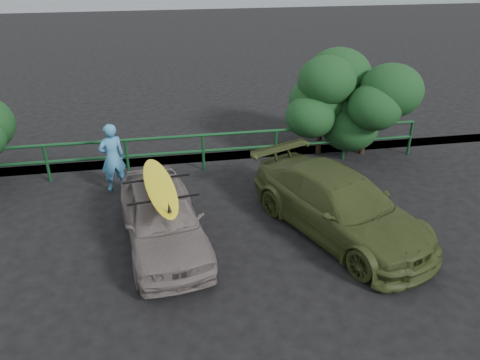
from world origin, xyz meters
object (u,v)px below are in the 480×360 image
object	(u,v)px
guardrail	(166,155)
surfboard	(160,186)
man	(112,157)
olive_vehicle	(340,205)
sedan	(162,218)

from	to	relation	value
guardrail	surfboard	bearing A→B (deg)	-93.00
man	olive_vehicle	bearing A→B (deg)	127.18
guardrail	sedan	bearing A→B (deg)	-93.00
guardrail	sedan	world-z (taller)	sedan
man	guardrail	bearing A→B (deg)	-172.85
olive_vehicle	surfboard	world-z (taller)	surfboard
guardrail	man	xyz separation A→B (m)	(-1.29, -0.72, 0.34)
guardrail	sedan	xyz separation A→B (m)	(-0.18, -3.40, 0.11)
man	surfboard	bearing A→B (deg)	90.58
man	surfboard	xyz separation A→B (m)	(1.11, -2.68, 0.49)
sedan	surfboard	distance (m)	0.72
guardrail	olive_vehicle	bearing A→B (deg)	-45.74
guardrail	olive_vehicle	world-z (taller)	olive_vehicle
olive_vehicle	surfboard	xyz separation A→B (m)	(-3.66, 0.17, 0.71)
guardrail	surfboard	distance (m)	3.51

